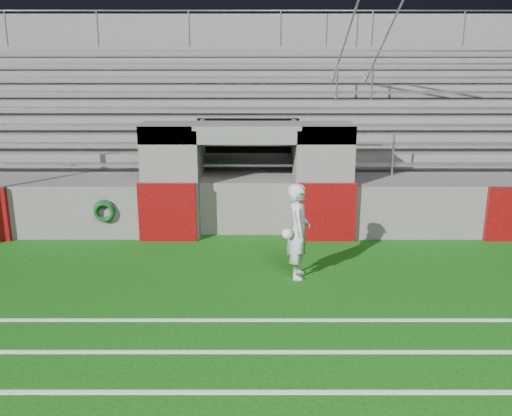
{
  "coord_description": "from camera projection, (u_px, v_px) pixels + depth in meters",
  "views": [
    {
      "loc": [
        0.2,
        -9.38,
        4.29
      ],
      "look_at": [
        0.2,
        1.8,
        1.1
      ],
      "focal_mm": 40.0,
      "sensor_mm": 36.0,
      "label": 1
    }
  ],
  "objects": [
    {
      "name": "ground",
      "position": [
        245.0,
        295.0,
        10.2
      ],
      "size": [
        90.0,
        90.0,
        0.0
      ],
      "primitive_type": "plane",
      "color": "#0F490C",
      "rests_on": "ground"
    },
    {
      "name": "stadium_structure",
      "position": [
        250.0,
        141.0,
        17.46
      ],
      "size": [
        26.0,
        8.48,
        5.42
      ],
      "color": "#595755",
      "rests_on": "ground"
    },
    {
      "name": "goalkeeper_with_ball",
      "position": [
        298.0,
        231.0,
        10.76
      ],
      "size": [
        0.56,
        0.69,
        1.83
      ],
      "color": "#B6BAC1",
      "rests_on": "ground"
    },
    {
      "name": "hose_coil",
      "position": [
        104.0,
        211.0,
        12.82
      ],
      "size": [
        0.5,
        0.14,
        0.51
      ],
      "color": "#0B3914",
      "rests_on": "ground"
    }
  ]
}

